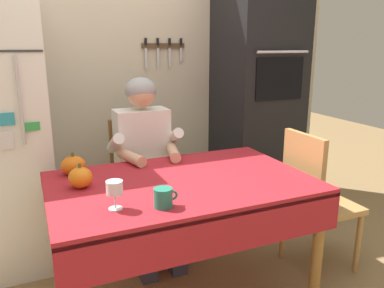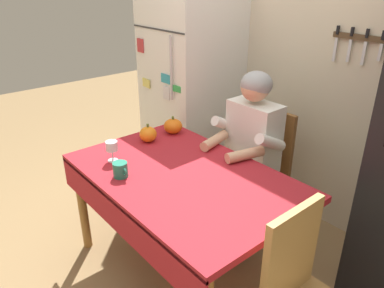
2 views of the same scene
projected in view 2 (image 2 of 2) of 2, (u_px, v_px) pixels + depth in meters
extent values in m
plane|color=#93754C|center=(173.00, 276.00, 2.43)|extent=(10.00, 10.00, 0.00)
cube|color=beige|center=(323.00, 52.00, 2.64)|extent=(3.70, 0.10, 2.60)
cube|color=#4C3823|center=(360.00, 37.00, 2.34)|extent=(0.36, 0.02, 0.04)
cube|color=silver|center=(335.00, 50.00, 2.49)|extent=(0.02, 0.01, 0.16)
cube|color=black|center=(338.00, 30.00, 2.43)|extent=(0.02, 0.01, 0.06)
cube|color=silver|center=(349.00, 51.00, 2.41)|extent=(0.02, 0.01, 0.15)
cube|color=black|center=(352.00, 32.00, 2.36)|extent=(0.02, 0.01, 0.06)
cube|color=silver|center=(364.00, 53.00, 2.35)|extent=(0.02, 0.01, 0.15)
cube|color=black|center=(367.00, 33.00, 2.29)|extent=(0.02, 0.01, 0.06)
cube|color=silver|center=(380.00, 52.00, 2.27)|extent=(0.02, 0.01, 0.11)
cube|color=black|center=(384.00, 35.00, 2.22)|extent=(0.02, 0.01, 0.06)
cube|color=white|center=(191.00, 87.00, 3.27)|extent=(0.68, 0.68, 1.80)
cylinder|color=silver|center=(171.00, 69.00, 2.82)|extent=(0.02, 0.02, 0.50)
cube|color=#333335|center=(157.00, 29.00, 2.85)|extent=(0.67, 0.01, 0.01)
cube|color=teal|center=(166.00, 79.00, 2.94)|extent=(0.11, 0.01, 0.07)
cube|color=#E5D666|center=(146.00, 83.00, 3.18)|extent=(0.12, 0.02, 0.07)
cube|color=green|center=(176.00, 89.00, 2.87)|extent=(0.10, 0.02, 0.05)
cube|color=silver|center=(166.00, 93.00, 2.99)|extent=(0.07, 0.01, 0.11)
cube|color=#B73338|center=(140.00, 45.00, 3.09)|extent=(0.09, 0.01, 0.11)
cylinder|color=#9E6B33|center=(82.00, 205.00, 2.56)|extent=(0.06, 0.06, 0.70)
cylinder|color=#9E6B33|center=(172.00, 170.00, 3.01)|extent=(0.06, 0.06, 0.70)
cylinder|color=#9E6B33|center=(306.00, 253.00, 2.12)|extent=(0.06, 0.06, 0.70)
cube|color=#A81E28|center=(183.00, 176.00, 2.18)|extent=(1.40, 0.90, 0.04)
cube|color=#A81E28|center=(119.00, 219.00, 1.97)|extent=(1.40, 0.01, 0.20)
cube|color=brown|center=(254.00, 179.00, 2.73)|extent=(0.40, 0.40, 0.04)
cube|color=brown|center=(272.00, 140.00, 2.72)|extent=(0.36, 0.04, 0.48)
cylinder|color=brown|center=(220.00, 203.00, 2.84)|extent=(0.04, 0.04, 0.41)
cylinder|color=brown|center=(250.00, 188.00, 3.04)|extent=(0.04, 0.04, 0.41)
cylinder|color=brown|center=(254.00, 223.00, 2.61)|extent=(0.04, 0.04, 0.41)
cylinder|color=brown|center=(283.00, 206.00, 2.80)|extent=(0.04, 0.04, 0.41)
cube|color=#38384C|center=(206.00, 236.00, 2.74)|extent=(0.10, 0.22, 0.08)
cube|color=#38384C|center=(225.00, 250.00, 2.60)|extent=(0.10, 0.22, 0.08)
cylinder|color=#38384C|center=(212.00, 211.00, 2.70)|extent=(0.09, 0.09, 0.38)
cylinder|color=#38384C|center=(232.00, 224.00, 2.56)|extent=(0.09, 0.09, 0.38)
cube|color=#38384C|center=(230.00, 173.00, 2.67)|extent=(0.12, 0.40, 0.11)
cube|color=#38384C|center=(249.00, 183.00, 2.54)|extent=(0.12, 0.40, 0.11)
cube|color=white|center=(254.00, 136.00, 2.55)|extent=(0.36, 0.20, 0.48)
cylinder|color=white|center=(226.00, 125.00, 2.63)|extent=(0.07, 0.26, 0.18)
cylinder|color=white|center=(270.00, 142.00, 2.36)|extent=(0.07, 0.26, 0.18)
cylinder|color=#D8A884|center=(215.00, 141.00, 2.52)|extent=(0.13, 0.27, 0.07)
cylinder|color=#D8A884|center=(245.00, 155.00, 2.32)|extent=(0.13, 0.27, 0.07)
sphere|color=#D8A884|center=(255.00, 87.00, 2.39)|extent=(0.19, 0.19, 0.19)
ellipsoid|color=#99999E|center=(257.00, 84.00, 2.39)|extent=(0.21, 0.21, 0.17)
cube|color=tan|center=(291.00, 254.00, 1.62)|extent=(0.04, 0.36, 0.48)
cylinder|color=#237F66|center=(120.00, 170.00, 2.12)|extent=(0.09, 0.09, 0.09)
torus|color=#237F66|center=(124.00, 172.00, 2.09)|extent=(0.05, 0.01, 0.05)
cylinder|color=white|center=(113.00, 160.00, 2.32)|extent=(0.06, 0.06, 0.01)
cylinder|color=white|center=(113.00, 155.00, 2.31)|extent=(0.01, 0.01, 0.07)
cylinder|color=white|center=(112.00, 146.00, 2.28)|extent=(0.08, 0.08, 0.06)
ellipsoid|color=orange|center=(173.00, 126.00, 2.71)|extent=(0.14, 0.14, 0.11)
cylinder|color=#4C6023|center=(173.00, 118.00, 2.68)|extent=(0.02, 0.02, 0.02)
ellipsoid|color=orange|center=(148.00, 134.00, 2.57)|extent=(0.12, 0.12, 0.11)
cylinder|color=#4C6023|center=(148.00, 126.00, 2.54)|extent=(0.02, 0.02, 0.02)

